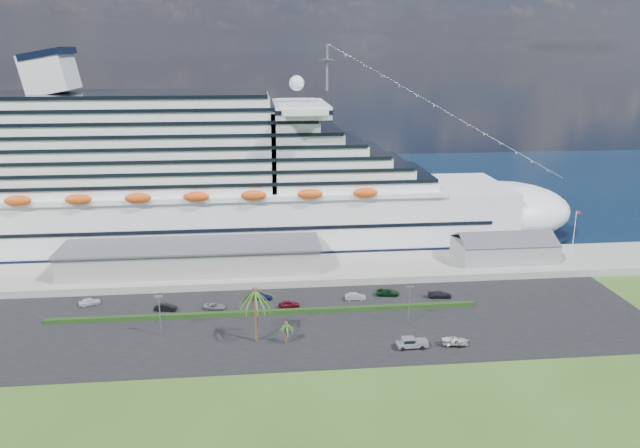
{
  "coord_description": "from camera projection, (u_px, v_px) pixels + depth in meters",
  "views": [
    {
      "loc": [
        -9.05,
        -102.75,
        53.14
      ],
      "look_at": [
        4.63,
        30.0,
        15.15
      ],
      "focal_mm": 35.0,
      "sensor_mm": 36.0,
      "label": 1
    }
  ],
  "objects": [
    {
      "name": "palm_short",
      "position": [
        286.0,
        326.0,
        114.69
      ],
      "size": [
        3.53,
        3.53,
        4.56
      ],
      "color": "#47301E",
      "rests_on": "ground"
    },
    {
      "name": "palm_tall",
      "position": [
        255.0,
        296.0,
        114.07
      ],
      "size": [
        8.82,
        8.82,
        11.13
      ],
      "color": "#47301E",
      "rests_on": "ground"
    },
    {
      "name": "cruise_ship",
      "position": [
        211.0,
        187.0,
        168.28
      ],
      "size": [
        191.0,
        38.0,
        54.0
      ],
      "color": "silver",
      "rests_on": "ground"
    },
    {
      "name": "parked_car_7",
      "position": [
        440.0,
        294.0,
        136.67
      ],
      "size": [
        5.31,
        2.59,
        1.49
      ],
      "primitive_type": "imported",
      "rotation": [
        0.0,
        0.0,
        1.47
      ],
      "color": "black",
      "rests_on": "asphalt_lot"
    },
    {
      "name": "water",
      "position": [
        281.0,
        191.0,
        238.12
      ],
      "size": [
        420.0,
        160.0,
        0.02
      ],
      "primitive_type": "cube",
      "color": "#0B1A31",
      "rests_on": "ground"
    },
    {
      "name": "ground",
      "position": [
        312.0,
        349.0,
        113.75
      ],
      "size": [
        420.0,
        420.0,
        0.0
      ],
      "primitive_type": "plane",
      "color": "#37541C",
      "rests_on": "ground"
    },
    {
      "name": "lamp_post_right",
      "position": [
        410.0,
        301.0,
        121.91
      ],
      "size": [
        1.6,
        0.35,
        8.27
      ],
      "color": "gray",
      "rests_on": "asphalt_lot"
    },
    {
      "name": "parked_car_0",
      "position": [
        90.0,
        302.0,
        132.69
      ],
      "size": [
        4.76,
        3.23,
        1.51
      ],
      "primitive_type": "imported",
      "rotation": [
        0.0,
        0.0,
        1.93
      ],
      "color": "silver",
      "rests_on": "asphalt_lot"
    },
    {
      "name": "boat_trailer",
      "position": [
        455.0,
        341.0,
        114.35
      ],
      "size": [
        5.95,
        4.32,
        1.65
      ],
      "color": "gray",
      "rests_on": "asphalt_lot"
    },
    {
      "name": "parked_car_2",
      "position": [
        215.0,
        306.0,
        130.65
      ],
      "size": [
        4.67,
        2.7,
        1.22
      ],
      "primitive_type": "imported",
      "rotation": [
        0.0,
        0.0,
        1.41
      ],
      "color": "gray",
      "rests_on": "asphalt_lot"
    },
    {
      "name": "asphalt_lot",
      "position": [
        307.0,
        323.0,
        124.25
      ],
      "size": [
        140.0,
        38.0,
        0.12
      ],
      "primitive_type": "cube",
      "color": "black",
      "rests_on": "ground"
    },
    {
      "name": "lamp_post_left",
      "position": [
        160.0,
        311.0,
        117.18
      ],
      "size": [
        1.6,
        0.35,
        8.27
      ],
      "color": "gray",
      "rests_on": "asphalt_lot"
    },
    {
      "name": "parked_car_4",
      "position": [
        289.0,
        304.0,
        131.56
      ],
      "size": [
        4.58,
        2.46,
        1.48
      ],
      "primitive_type": "imported",
      "rotation": [
        0.0,
        0.0,
        1.74
      ],
      "color": "maroon",
      "rests_on": "asphalt_lot"
    },
    {
      "name": "parked_car_5",
      "position": [
        355.0,
        297.0,
        135.46
      ],
      "size": [
        4.63,
        1.97,
        1.49
      ],
      "primitive_type": "imported",
      "rotation": [
        0.0,
        0.0,
        1.48
      ],
      "color": "#9EA0A4",
      "rests_on": "asphalt_lot"
    },
    {
      "name": "hedge",
      "position": [
        266.0,
        312.0,
        128.11
      ],
      "size": [
        88.0,
        1.1,
        0.9
      ],
      "primitive_type": "cube",
      "color": "black",
      "rests_on": "asphalt_lot"
    },
    {
      "name": "pickup_truck",
      "position": [
        412.0,
        342.0,
        113.62
      ],
      "size": [
        5.78,
        2.31,
        2.01
      ],
      "color": "black",
      "rests_on": "asphalt_lot"
    },
    {
      "name": "terminal_building",
      "position": [
        192.0,
        257.0,
        148.18
      ],
      "size": [
        61.0,
        15.0,
        6.3
      ],
      "color": "gray",
      "rests_on": "wharf"
    },
    {
      "name": "wharf",
      "position": [
        297.0,
        270.0,
        151.77
      ],
      "size": [
        240.0,
        20.0,
        1.8
      ],
      "primitive_type": "cube",
      "color": "gray",
      "rests_on": "ground"
    },
    {
      "name": "flagpole",
      "position": [
        574.0,
        232.0,
        156.66
      ],
      "size": [
        1.08,
        0.16,
        12.0
      ],
      "color": "silver",
      "rests_on": "wharf"
    },
    {
      "name": "parked_car_6",
      "position": [
        388.0,
        292.0,
        137.92
      ],
      "size": [
        5.39,
        3.17,
        1.41
      ],
      "primitive_type": "imported",
      "rotation": [
        0.0,
        0.0,
        1.4
      ],
      "color": "black",
      "rests_on": "asphalt_lot"
    },
    {
      "name": "port_shed",
      "position": [
        504.0,
        249.0,
        155.94
      ],
      "size": [
        24.0,
        12.31,
        7.37
      ],
      "color": "gray",
      "rests_on": "wharf"
    },
    {
      "name": "parked_car_3",
      "position": [
        261.0,
        296.0,
        135.72
      ],
      "size": [
        5.11,
        2.47,
        1.43
      ],
      "primitive_type": "imported",
      "rotation": [
        0.0,
        0.0,
        1.48
      ],
      "color": "#1A154C",
      "rests_on": "asphalt_lot"
    },
    {
      "name": "parked_car_1",
      "position": [
        166.0,
        307.0,
        129.85
      ],
      "size": [
        4.68,
        2.15,
        1.49
      ],
      "primitive_type": "imported",
      "rotation": [
        0.0,
        0.0,
        1.44
      ],
      "color": "black",
      "rests_on": "asphalt_lot"
    }
  ]
}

